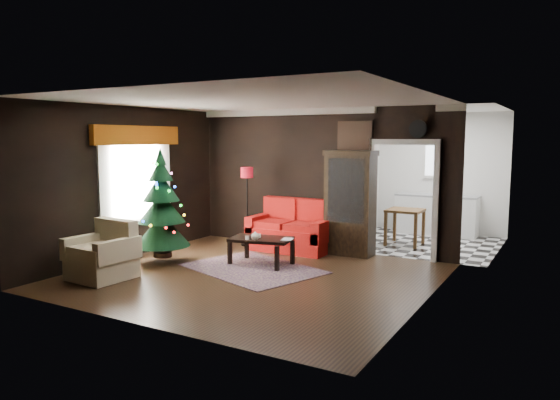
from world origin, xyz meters
The scene contains 26 objects.
floor centered at (0.00, 0.00, 0.00)m, with size 5.50×5.50×0.00m, color black.
ceiling centered at (0.00, 0.00, 2.80)m, with size 5.50×5.50×0.00m, color white.
wall_back centered at (0.00, 2.50, 1.40)m, with size 5.50×5.50×0.00m, color black.
wall_front centered at (0.00, -2.50, 1.40)m, with size 5.50×5.50×0.00m, color black.
wall_left centered at (-2.75, 0.00, 1.40)m, with size 5.50×5.50×0.00m, color black.
wall_right centered at (2.75, 0.00, 1.40)m, with size 5.50×5.50×0.00m, color black.
doorway centered at (1.70, 2.50, 1.05)m, with size 1.10×0.10×2.10m, color silver, non-canonical shape.
left_window centered at (-2.71, 0.20, 1.45)m, with size 0.05×1.60×1.40m, color white.
valance centered at (-2.63, 0.20, 2.27)m, with size 0.12×2.10×0.35m, color #853E09.
kitchen_floor centered at (1.70, 4.00, 0.00)m, with size 3.00×3.00×0.00m, color silver.
kitchen_window centered at (1.70, 5.45, 1.70)m, with size 0.70×0.06×0.70m, color white.
rug centered at (-0.26, 0.41, 0.01)m, with size 2.23×1.62×0.01m, color #382A34.
loveseat centered at (-0.40, 2.05, 0.50)m, with size 1.70×0.90×1.00m, color #A00103, non-canonical shape.
curio_cabinet centered at (0.75, 2.27, 0.95)m, with size 0.90×0.45×1.90m, color black, non-canonical shape.
floor_lamp centered at (-1.36, 1.92, 0.83)m, with size 0.27×0.27×1.61m, color black, non-canonical shape.
christmas_tree centered at (-1.89, -0.01, 1.05)m, with size 0.99×0.99×1.88m, color black, non-canonical shape.
armchair centered at (-1.98, -1.30, 0.46)m, with size 0.88×0.88×0.90m, color #D5BD89, non-canonical shape.
coffee_table centered at (-0.29, 0.74, 0.25)m, with size 1.04×0.63×0.47m, color black, non-canonical shape.
teapot centered at (-0.26, 0.49, 0.55)m, with size 0.15×0.15×0.14m, color silver, non-canonical shape.
cup_a centered at (-0.34, 0.74, 0.51)m, with size 0.07×0.07×0.06m, color white.
cup_b centered at (-0.42, 0.49, 0.51)m, with size 0.07×0.07×0.06m, color white.
book centered at (0.12, 0.77, 0.61)m, with size 0.18×0.02×0.25m, color #8C6D54.
wall_clock centered at (1.95, 2.45, 2.38)m, with size 0.32×0.32×0.06m, color white.
painting centered at (0.75, 2.46, 2.25)m, with size 0.62×0.05×0.52m, color tan.
kitchen_counter centered at (1.70, 5.20, 0.45)m, with size 1.80×0.60×0.90m, color white.
kitchen_table centered at (1.40, 3.70, 0.38)m, with size 0.70×0.70×0.75m, color brown, non-canonical shape.
Camera 1 is at (4.42, -6.84, 2.21)m, focal length 33.20 mm.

